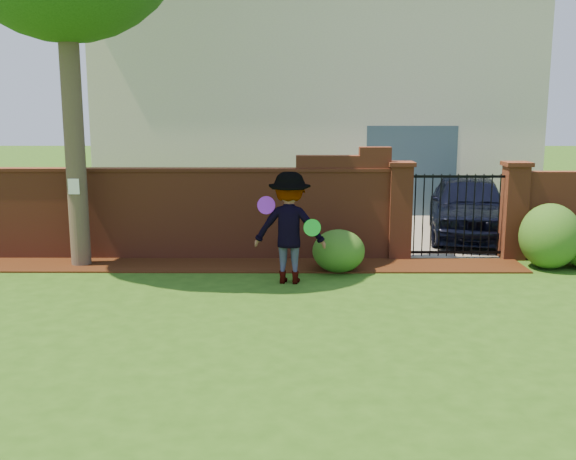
{
  "coord_description": "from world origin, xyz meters",
  "views": [
    {
      "loc": [
        0.31,
        -8.62,
        2.95
      ],
      "look_at": [
        0.26,
        1.4,
        1.05
      ],
      "focal_mm": 41.43,
      "sensor_mm": 36.0,
      "label": 1
    }
  ],
  "objects_px": {
    "car": "(469,207)",
    "man": "(289,228)",
    "frisbee_purple": "(266,205)",
    "frisbee_green": "(312,228)"
  },
  "relations": [
    {
      "from": "man",
      "to": "frisbee_green",
      "type": "xyz_separation_m",
      "value": [
        0.38,
        -0.21,
        0.05
      ]
    },
    {
      "from": "car",
      "to": "man",
      "type": "bearing_deg",
      "value": -126.01
    },
    {
      "from": "man",
      "to": "frisbee_purple",
      "type": "distance_m",
      "value": 0.54
    },
    {
      "from": "man",
      "to": "frisbee_purple",
      "type": "xyz_separation_m",
      "value": [
        -0.37,
        -0.02,
        0.39
      ]
    },
    {
      "from": "man",
      "to": "frisbee_green",
      "type": "height_order",
      "value": "man"
    },
    {
      "from": "car",
      "to": "frisbee_purple",
      "type": "xyz_separation_m",
      "value": [
        -4.36,
        -3.77,
        0.61
      ]
    },
    {
      "from": "car",
      "to": "frisbee_green",
      "type": "bearing_deg",
      "value": -121.57
    },
    {
      "from": "car",
      "to": "man",
      "type": "height_order",
      "value": "man"
    },
    {
      "from": "frisbee_purple",
      "to": "frisbee_green",
      "type": "relative_size",
      "value": 1.05
    },
    {
      "from": "car",
      "to": "man",
      "type": "xyz_separation_m",
      "value": [
        -3.99,
        -3.75,
        0.22
      ]
    }
  ]
}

